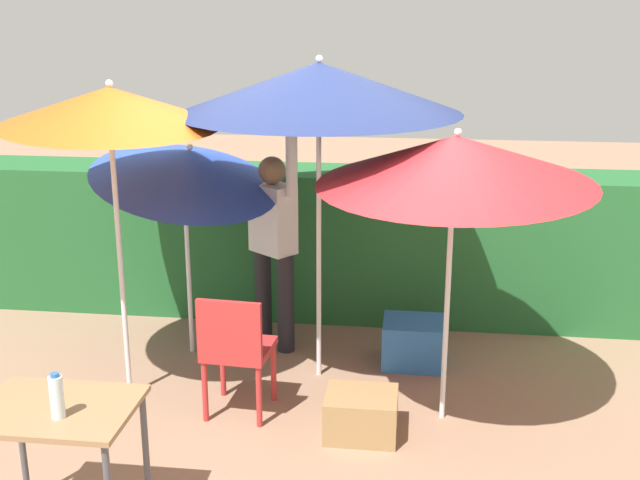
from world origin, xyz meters
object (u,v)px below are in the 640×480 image
at_px(umbrella_rainbow, 319,88).
at_px(crate_cardboard, 361,414).
at_px(umbrella_orange, 455,160).
at_px(umbrella_yellow, 110,107).
at_px(cooler_box, 414,342).
at_px(bottle_water, 57,397).
at_px(chair_plastic, 236,347).
at_px(umbrella_navy, 187,166).
at_px(person_vendor, 273,238).
at_px(folding_table, 58,423).

relative_size(umbrella_rainbow, crate_cardboard, 5.11).
bearing_deg(umbrella_orange, umbrella_yellow, 178.47).
relative_size(cooler_box, bottle_water, 2.02).
distance_m(umbrella_yellow, chair_plastic, 1.80).
xyz_separation_m(chair_plastic, bottle_water, (-0.54, -1.48, 0.37)).
xyz_separation_m(umbrella_navy, person_vendor, (0.63, 0.17, -0.61)).
distance_m(crate_cardboard, bottle_water, 2.08).
relative_size(folding_table, bottle_water, 3.33).
distance_m(chair_plastic, bottle_water, 1.62).
relative_size(umbrella_yellow, umbrella_navy, 1.18).
height_order(umbrella_yellow, folding_table, umbrella_yellow).
bearing_deg(person_vendor, umbrella_orange, -37.53).
height_order(umbrella_rainbow, umbrella_navy, umbrella_rainbow).
bearing_deg(umbrella_orange, umbrella_navy, 156.36).
height_order(person_vendor, chair_plastic, person_vendor).
bearing_deg(chair_plastic, folding_table, -113.73).
bearing_deg(cooler_box, umbrella_rainbow, -158.14).
height_order(chair_plastic, crate_cardboard, chair_plastic).
distance_m(umbrella_rainbow, umbrella_yellow, 1.42).
bearing_deg(crate_cardboard, person_vendor, 121.47).
bearing_deg(cooler_box, crate_cardboard, -106.12).
distance_m(umbrella_orange, umbrella_navy, 2.20).
height_order(umbrella_orange, person_vendor, umbrella_orange).
bearing_deg(chair_plastic, umbrella_navy, 120.04).
relative_size(cooler_box, folding_table, 0.61).
bearing_deg(umbrella_orange, chair_plastic, -174.20).
height_order(crate_cardboard, bottle_water, bottle_water).
distance_m(umbrella_rainbow, cooler_box, 2.14).
xyz_separation_m(umbrella_orange, folding_table, (-2.02, -1.53, -1.13)).
bearing_deg(umbrella_yellow, person_vendor, 48.08).
distance_m(umbrella_rainbow, person_vendor, 1.41).
relative_size(umbrella_orange, crate_cardboard, 4.27).
height_order(umbrella_navy, folding_table, umbrella_navy).
relative_size(umbrella_yellow, bottle_water, 9.51).
height_order(person_vendor, bottle_water, person_vendor).
bearing_deg(folding_table, umbrella_orange, 37.09).
bearing_deg(umbrella_navy, umbrella_rainbow, -16.75).
bearing_deg(umbrella_yellow, umbrella_orange, -1.53).
bearing_deg(umbrella_orange, crate_cardboard, -151.64).
distance_m(umbrella_rainbow, folding_table, 2.79).
bearing_deg(cooler_box, person_vendor, 169.71).
distance_m(cooler_box, folding_table, 3.02).
bearing_deg(umbrella_rainbow, crate_cardboard, -65.45).
distance_m(chair_plastic, folding_table, 1.52).
relative_size(umbrella_orange, umbrella_yellow, 0.88).
bearing_deg(umbrella_orange, person_vendor, 142.47).
bearing_deg(umbrella_orange, umbrella_rainbow, 149.26).
height_order(umbrella_navy, cooler_box, umbrella_navy).
xyz_separation_m(umbrella_yellow, chair_plastic, (0.85, -0.20, -1.58)).
bearing_deg(umbrella_rainbow, umbrella_orange, -30.74).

